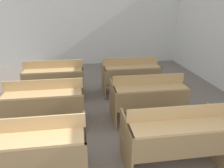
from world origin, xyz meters
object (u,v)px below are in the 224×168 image
Objects in this scene: bench_front_left at (31,149)px; bench_third_left at (55,78)px; bench_second_right at (148,97)px; bench_third_right at (130,75)px; bench_front_right at (175,136)px; bench_second_left at (46,103)px.

bench_front_left is 2.55m from bench_third_left.
bench_second_right is 1.00× the size of bench_third_left.
bench_front_left is at bearing -124.71° from bench_third_right.
bench_front_right is at bearing -91.03° from bench_second_right.
bench_second_left is 1.00× the size of bench_third_right.
bench_second_right is 1.31m from bench_third_right.
bench_front_left and bench_front_right have the same top height.
bench_third_left is (0.03, 2.55, 0.00)m from bench_front_left.
bench_front_left and bench_second_left have the same top height.
bench_second_left is (-1.79, 1.26, 0.00)m from bench_front_right.
bench_third_left is 1.00× the size of bench_third_right.
bench_third_right is at bearing 36.22° from bench_second_left.
bench_front_right is 2.18m from bench_second_left.
bench_second_right is at bearing 35.00° from bench_front_left.
bench_third_right is at bearing 55.29° from bench_front_left.
bench_second_left is 1.28m from bench_third_left.
bench_third_right is at bearing 0.82° from bench_third_left.
bench_front_left is 1.00× the size of bench_third_right.
bench_second_right and bench_third_right have the same top height.
bench_second_right is at bearing -35.86° from bench_third_left.
bench_third_left is at bearing 144.14° from bench_second_right.
bench_second_right is at bearing -89.01° from bench_third_right.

